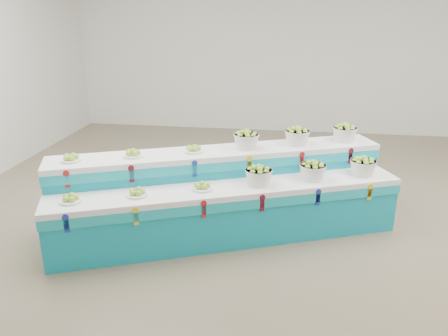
% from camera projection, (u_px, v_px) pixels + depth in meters
% --- Properties ---
extents(ground, '(10.00, 10.00, 0.00)m').
position_uv_depth(ground, '(286.00, 226.00, 5.94)').
color(ground, '#6B5F4A').
rests_on(ground, ground).
extents(back_wall, '(10.00, 0.00, 10.00)m').
position_uv_depth(back_wall, '(294.00, 44.00, 9.93)').
color(back_wall, silver).
rests_on(back_wall, ground).
extents(display_stand, '(4.43, 2.68, 1.02)m').
position_uv_depth(display_stand, '(224.00, 195.00, 5.66)').
color(display_stand, '#0F96AD').
rests_on(display_stand, ground).
extents(plate_lower_left, '(0.33, 0.33, 0.10)m').
position_uv_depth(plate_lower_left, '(70.00, 198.00, 4.92)').
color(plate_lower_left, white).
rests_on(plate_lower_left, display_stand).
extents(plate_lower_mid, '(0.33, 0.33, 0.10)m').
position_uv_depth(plate_lower_mid, '(137.00, 192.00, 5.08)').
color(plate_lower_mid, white).
rests_on(plate_lower_mid, display_stand).
extents(plate_lower_right, '(0.33, 0.33, 0.10)m').
position_uv_depth(plate_lower_right, '(202.00, 186.00, 5.25)').
color(plate_lower_right, white).
rests_on(plate_lower_right, display_stand).
extents(basket_lower_left, '(0.43, 0.43, 0.24)m').
position_uv_depth(basket_lower_left, '(259.00, 175.00, 5.39)').
color(basket_lower_left, silver).
rests_on(basket_lower_left, display_stand).
extents(basket_lower_mid, '(0.43, 0.43, 0.24)m').
position_uv_depth(basket_lower_mid, '(313.00, 170.00, 5.55)').
color(basket_lower_mid, silver).
rests_on(basket_lower_mid, display_stand).
extents(basket_lower_right, '(0.43, 0.43, 0.24)m').
position_uv_depth(basket_lower_right, '(363.00, 166.00, 5.71)').
color(basket_lower_right, silver).
rests_on(basket_lower_right, display_stand).
extents(plate_upper_left, '(0.33, 0.33, 0.10)m').
position_uv_depth(plate_upper_left, '(71.00, 157.00, 5.31)').
color(plate_upper_left, white).
rests_on(plate_upper_left, display_stand).
extents(plate_upper_mid, '(0.33, 0.33, 0.10)m').
position_uv_depth(plate_upper_mid, '(133.00, 153.00, 5.47)').
color(plate_upper_mid, white).
rests_on(plate_upper_mid, display_stand).
extents(plate_upper_right, '(0.33, 0.33, 0.10)m').
position_uv_depth(plate_upper_right, '(193.00, 148.00, 5.64)').
color(plate_upper_right, white).
rests_on(plate_upper_right, display_stand).
extents(basket_upper_left, '(0.43, 0.43, 0.24)m').
position_uv_depth(basket_upper_left, '(246.00, 139.00, 5.78)').
color(basket_upper_left, silver).
rests_on(basket_upper_left, display_stand).
extents(basket_upper_mid, '(0.43, 0.43, 0.24)m').
position_uv_depth(basket_upper_mid, '(297.00, 136.00, 5.94)').
color(basket_upper_mid, silver).
rests_on(basket_upper_mid, display_stand).
extents(basket_upper_right, '(0.43, 0.43, 0.24)m').
position_uv_depth(basket_upper_right, '(345.00, 133.00, 6.10)').
color(basket_upper_right, silver).
rests_on(basket_upper_right, display_stand).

